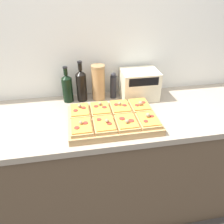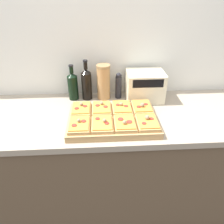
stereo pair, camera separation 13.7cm
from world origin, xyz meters
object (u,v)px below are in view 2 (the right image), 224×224
Objects in this scene: olive_oil_bottle at (73,85)px; toaster_oven at (144,86)px; grain_jar_tall at (103,82)px; pepper_mill at (118,86)px; cutting_board at (112,120)px; wine_bottle at (86,83)px.

olive_oil_bottle reaches higher than toaster_oven.
pepper_mill is (0.11, 0.00, -0.03)m from grain_jar_tall.
cutting_board is 0.36m from pepper_mill.
olive_oil_bottle is 0.10m from wine_bottle.
wine_bottle is at bearing 180.00° from grain_jar_tall.
pepper_mill is 0.69× the size of toaster_oven.
grain_jar_tall is (0.12, -0.00, 0.01)m from wine_bottle.
wine_bottle is 1.03× the size of toaster_oven.
olive_oil_bottle is 1.02× the size of grain_jar_tall.
wine_bottle is at bearing 174.86° from toaster_oven.
olive_oil_bottle is at bearing 180.00° from pepper_mill.
grain_jar_tall is at bearing 180.00° from pepper_mill.
olive_oil_bottle is at bearing 175.85° from toaster_oven.
grain_jar_tall is at bearing 172.75° from toaster_oven.
wine_bottle is 0.12m from grain_jar_tall.
wine_bottle reaches higher than pepper_mill.
grain_jar_tall is 0.30m from toaster_oven.
grain_jar_tall is 0.12m from pepper_mill.
cutting_board is at bearing -129.99° from toaster_oven.
toaster_oven is at bearing -11.41° from pepper_mill.
olive_oil_bottle is 0.91× the size of toaster_oven.
pepper_mill is at bearing 0.00° from grain_jar_tall.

